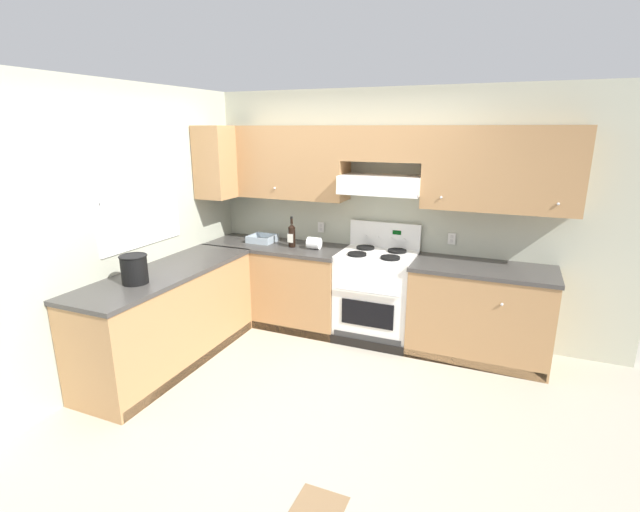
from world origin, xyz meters
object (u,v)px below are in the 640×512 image
object	(u,v)px
wine_bottle	(292,235)
bowl	(262,240)
stove	(376,295)
paper_towel_roll	(314,243)
bucket	(134,269)

from	to	relation	value
wine_bottle	bowl	bearing A→B (deg)	169.04
stove	wine_bottle	bearing A→B (deg)	-177.81
wine_bottle	paper_towel_roll	xyz separation A→B (m)	(0.25, 0.02, -0.07)
stove	paper_towel_roll	distance (m)	0.85
stove	bowl	bearing A→B (deg)	178.17
stove	bucket	world-z (taller)	stove
bowl	paper_towel_roll	xyz separation A→B (m)	(0.67, -0.06, 0.04)
stove	wine_bottle	size ratio (longest dim) A/B	3.59
stove	bucket	xyz separation A→B (m)	(-1.61, -1.63, 0.56)
stove	bowl	size ratio (longest dim) A/B	4.22
stove	wine_bottle	xyz separation A→B (m)	(-0.95, -0.04, 0.57)
stove	bowl	xyz separation A→B (m)	(-1.36, 0.04, 0.46)
bowl	bucket	distance (m)	1.69
paper_towel_roll	bowl	bearing A→B (deg)	174.72
bowl	paper_towel_roll	size ratio (longest dim) A/B	2.01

